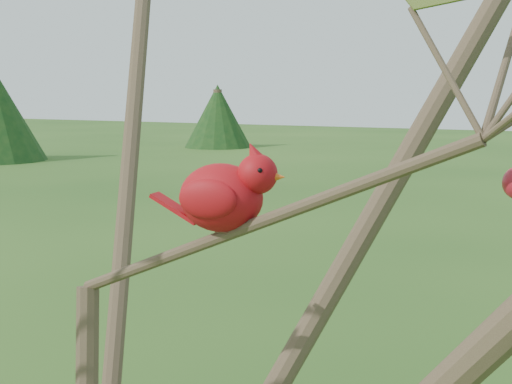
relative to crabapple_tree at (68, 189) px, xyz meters
The scene contains 2 objects.
crabapple_tree is the anchor object (origin of this frame).
cardinal 0.21m from the crabapple_tree, 29.98° to the left, with size 0.19×0.11×0.14m.
Camera 1 is at (0.72, -0.83, 2.26)m, focal length 55.00 mm.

